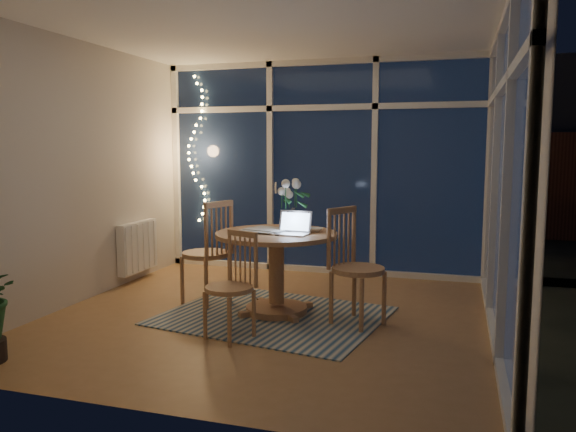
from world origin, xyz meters
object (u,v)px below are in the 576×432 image
object	(u,v)px
chair_left	(206,251)
chair_right	(358,266)
chair_front	(229,286)
dining_table	(276,273)
laptop	(291,222)
flower_vase	(293,219)

from	to	relation	value
chair_left	chair_right	xyz separation A→B (m)	(1.57, -0.25, -0.00)
chair_right	chair_front	distance (m)	1.15
chair_left	chair_right	bearing A→B (deg)	100.25
dining_table	chair_left	size ratio (longest dim) A/B	1.07
chair_front	laptop	size ratio (longest dim) A/B	2.86
chair_right	laptop	world-z (taller)	chair_right
chair_right	dining_table	bearing A→B (deg)	108.90
laptop	dining_table	bearing A→B (deg)	157.00
chair_left	laptop	bearing A→B (deg)	96.07
dining_table	chair_left	bearing A→B (deg)	170.38
chair_front	chair_left	bearing A→B (deg)	147.58
chair_left	flower_vase	size ratio (longest dim) A/B	5.00
chair_front	chair_right	bearing A→B (deg)	58.19
dining_table	chair_right	distance (m)	0.80
flower_vase	dining_table	bearing A→B (deg)	-114.13
dining_table	chair_front	distance (m)	0.80
chair_right	laptop	distance (m)	0.72
chair_right	flower_vase	xyz separation A→B (m)	(-0.69, 0.34, 0.35)
dining_table	flower_vase	xyz separation A→B (m)	(0.10, 0.22, 0.49)
chair_right	flower_vase	distance (m)	0.84
chair_left	chair_front	xyz separation A→B (m)	(0.64, -0.91, -0.08)
chair_left	flower_vase	distance (m)	0.95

